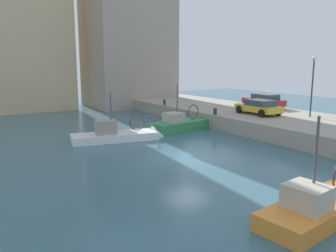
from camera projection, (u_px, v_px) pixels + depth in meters
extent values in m
plane|color=#386070|center=(186.00, 157.00, 20.29)|extent=(80.00, 80.00, 0.00)
cube|color=#9E9384|center=(308.00, 128.00, 26.32)|extent=(9.00, 56.00, 1.20)
cube|color=orange|center=(317.00, 218.00, 12.39)|extent=(5.52, 2.35, 1.24)
cube|color=#B2A893|center=(319.00, 203.00, 12.29)|extent=(5.30, 2.18, 0.08)
cube|color=#B7AD99|center=(307.00, 197.00, 11.69)|extent=(1.38, 1.48, 0.84)
cylinder|color=#4C4C51|center=(315.00, 163.00, 11.71)|extent=(0.10, 0.10, 3.22)
sphere|color=white|center=(267.00, 216.00, 12.15)|extent=(0.32, 0.32, 0.32)
cube|color=#388951|center=(180.00, 130.00, 28.49)|extent=(5.38, 2.49, 1.56)
cone|color=#388951|center=(205.00, 126.00, 30.34)|extent=(1.09, 1.79, 1.70)
cube|color=#B2A893|center=(180.00, 122.00, 28.36)|extent=(5.15, 2.31, 0.08)
cube|color=#B7AD99|center=(173.00, 118.00, 27.82)|extent=(1.45, 1.55, 0.78)
cylinder|color=#4C4C51|center=(177.00, 104.00, 27.86)|extent=(0.10, 0.10, 3.09)
torus|color=#3F3833|center=(193.00, 112.00, 29.14)|extent=(1.22, 0.22, 1.22)
sphere|color=white|center=(158.00, 128.00, 28.26)|extent=(0.32, 0.32, 0.32)
cube|color=white|center=(115.00, 141.00, 24.69)|extent=(6.29, 3.12, 1.11)
cone|color=white|center=(159.00, 137.00, 25.87)|extent=(1.24, 1.88, 1.73)
cube|color=#896B4C|center=(114.00, 134.00, 24.60)|extent=(6.02, 2.92, 0.08)
cube|color=gray|center=(105.00, 127.00, 24.28)|extent=(1.65, 1.68, 1.00)
cylinder|color=#4C4C51|center=(111.00, 114.00, 24.25)|extent=(0.10, 0.10, 2.95)
torus|color=#3F3833|center=(137.00, 123.00, 25.07)|extent=(1.15, 0.31, 1.15)
sphere|color=white|center=(87.00, 137.00, 24.99)|extent=(0.32, 0.32, 0.32)
cube|color=red|center=(263.00, 102.00, 33.70)|extent=(1.91, 4.29, 0.55)
cube|color=#384756|center=(265.00, 97.00, 33.43)|extent=(1.63, 2.42, 0.49)
cylinder|color=black|center=(246.00, 103.00, 34.51)|extent=(0.24, 0.65, 0.64)
cylinder|color=black|center=(259.00, 102.00, 35.40)|extent=(0.24, 0.65, 0.64)
cylinder|color=black|center=(268.00, 106.00, 32.09)|extent=(0.24, 0.65, 0.64)
cylinder|color=black|center=(281.00, 105.00, 32.97)|extent=(0.24, 0.65, 0.64)
cube|color=gold|center=(258.00, 108.00, 29.04)|extent=(2.05, 4.06, 0.51)
cube|color=#384756|center=(260.00, 103.00, 28.78)|extent=(1.73, 2.30, 0.47)
cylinder|color=black|center=(239.00, 109.00, 29.78)|extent=(0.25, 0.65, 0.64)
cylinder|color=black|center=(255.00, 108.00, 30.68)|extent=(0.25, 0.65, 0.64)
cylinder|color=black|center=(262.00, 113.00, 27.48)|extent=(0.25, 0.65, 0.64)
cylinder|color=black|center=(278.00, 112.00, 28.38)|extent=(0.25, 0.65, 0.64)
cylinder|color=#2D2D33|center=(215.00, 111.00, 28.90)|extent=(0.28, 0.28, 0.55)
cylinder|color=#2D2D33|center=(164.00, 102.00, 35.51)|extent=(0.28, 0.28, 0.55)
cylinder|color=#38383D|center=(312.00, 89.00, 27.35)|extent=(0.12, 0.12, 4.50)
sphere|color=#F2EACC|center=(314.00, 58.00, 26.91)|extent=(0.36, 0.36, 0.36)
cube|color=#D1B284|center=(23.00, 22.00, 39.80)|extent=(9.45, 8.40, 20.30)
cube|color=#A39384|center=(128.00, 49.00, 43.55)|extent=(10.01, 8.20, 14.48)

